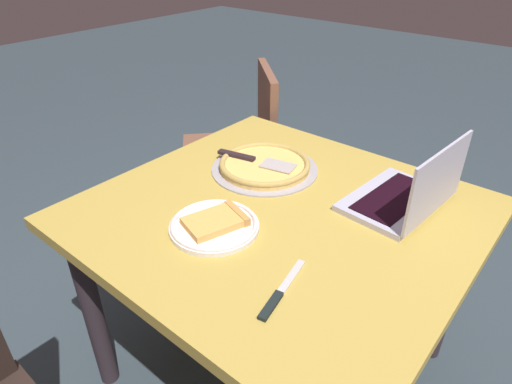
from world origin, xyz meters
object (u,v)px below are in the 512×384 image
laptop (408,194)px  chair_near (242,143)px  pizza_tray (265,165)px  pizza_plate (215,224)px  table_knife (279,294)px  dining_table (279,234)px

laptop → chair_near: laptop is taller
pizza_tray → chair_near: 0.73m
pizza_tray → chair_near: size_ratio=0.42×
pizza_plate → table_knife: pizza_plate is taller
pizza_plate → chair_near: bearing=-52.7°
laptop → table_knife: size_ratio=1.59×
dining_table → pizza_tray: size_ratio=2.95×
dining_table → chair_near: size_ratio=1.25×
dining_table → pizza_plate: bearing=68.3°
dining_table → pizza_plate: size_ratio=4.31×
dining_table → pizza_plate: (0.08, 0.20, 0.11)m
dining_table → laptop: 0.40m
pizza_plate → pizza_tray: size_ratio=0.68×
laptop → pizza_tray: bearing=10.0°
dining_table → laptop: bearing=-139.6°
dining_table → laptop: (-0.28, -0.24, 0.14)m
pizza_tray → chair_near: chair_near is taller
pizza_tray → dining_table: bearing=139.8°
chair_near → table_knife: bearing=135.2°
dining_table → table_knife: size_ratio=4.93×
chair_near → dining_table: bearing=138.5°
table_knife → pizza_tray: bearing=-48.1°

